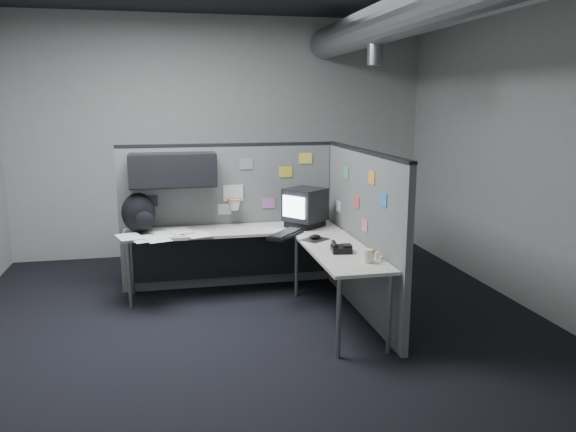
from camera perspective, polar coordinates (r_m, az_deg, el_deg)
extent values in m
cube|color=black|center=(5.39, -3.23, -11.25)|extent=(5.60, 5.60, 0.01)
cube|color=#9E9E99|center=(7.77, -6.62, 7.93)|extent=(5.60, 0.01, 3.20)
cube|color=#9E9E99|center=(2.29, 7.33, -0.71)|extent=(5.60, 0.01, 3.20)
cube|color=#9E9E99|center=(6.08, 23.85, 6.04)|extent=(0.01, 5.60, 3.20)
cylinder|color=slate|center=(5.41, 12.11, 19.48)|extent=(0.40, 5.49, 0.40)
cylinder|color=slate|center=(6.12, 8.84, 16.29)|extent=(0.16, 0.16, 0.30)
cube|color=#5F615F|center=(6.37, -5.89, -0.10)|extent=(2.43, 0.06, 1.60)
cube|color=black|center=(6.26, -6.04, 7.23)|extent=(2.43, 0.07, 0.03)
cube|color=black|center=(6.60, 4.38, 0.34)|extent=(0.07, 0.07, 1.60)
cube|color=black|center=(6.05, -11.61, 4.62)|extent=(0.90, 0.35, 0.35)
cube|color=black|center=(5.88, -11.58, 4.42)|extent=(0.90, 0.02, 0.33)
cube|color=silver|center=(6.29, -5.58, 2.34)|extent=(0.22, 0.02, 0.18)
torus|color=#D85914|center=(6.21, -5.48, 1.67)|extent=(0.16, 0.16, 0.01)
cone|color=white|center=(6.22, -5.47, 1.12)|extent=(0.14, 0.14, 0.11)
cube|color=#26262D|center=(6.27, -13.78, 1.48)|extent=(0.15, 0.01, 0.12)
cube|color=gray|center=(6.27, -4.28, 5.29)|extent=(0.15, 0.01, 0.12)
cube|color=#B266B2|center=(6.37, -1.99, 1.33)|extent=(0.15, 0.01, 0.12)
cube|color=gold|center=(6.36, -0.23, 4.50)|extent=(0.15, 0.01, 0.12)
cube|color=#E5D84C|center=(6.39, 1.79, 5.89)|extent=(0.15, 0.01, 0.12)
cube|color=silver|center=(6.31, -6.46, 0.70)|extent=(0.15, 0.01, 0.12)
cube|color=#5F615F|center=(5.60, 7.52, -1.78)|extent=(0.06, 2.23, 1.60)
cube|color=black|center=(5.47, 7.75, 6.56)|extent=(0.07, 2.23, 0.03)
cube|color=#4CB266|center=(5.89, 5.93, 4.37)|extent=(0.01, 0.15, 0.12)
cube|color=#CC4C4C|center=(5.60, 6.98, 1.39)|extent=(0.01, 0.15, 0.12)
cube|color=orange|center=(5.19, 8.50, 3.88)|extent=(0.01, 0.15, 0.12)
cube|color=silver|center=(6.19, 5.14, 0.98)|extent=(0.01, 0.15, 0.12)
cube|color=#337FCC|center=(4.93, 9.66, 1.69)|extent=(0.01, 0.15, 0.12)
cube|color=#D87F7F|center=(5.41, 7.79, -0.95)|extent=(0.01, 0.15, 0.12)
cube|color=beige|center=(6.08, -5.68, -1.48)|extent=(2.30, 0.56, 0.03)
cube|color=beige|center=(5.25, 5.26, -3.57)|extent=(0.56, 1.55, 0.03)
cube|color=black|center=(6.37, -5.85, -3.81)|extent=(2.18, 0.02, 0.55)
cylinder|color=gray|center=(5.94, -15.81, -5.83)|extent=(0.04, 0.04, 0.70)
cylinder|color=gray|center=(6.36, -15.58, -4.66)|extent=(0.04, 0.04, 0.70)
cylinder|color=gray|center=(6.07, 0.85, -5.01)|extent=(0.04, 0.04, 0.70)
cylinder|color=gray|center=(4.67, 5.17, -10.28)|extent=(0.04, 0.04, 0.70)
cylinder|color=gray|center=(4.81, 10.26, -9.74)|extent=(0.04, 0.04, 0.70)
cube|color=black|center=(6.17, 1.72, -0.76)|extent=(0.47, 0.46, 0.07)
cube|color=black|center=(6.13, 1.74, 1.18)|extent=(0.52, 0.52, 0.35)
cube|color=silver|center=(5.98, 0.57, 0.92)|extent=(0.19, 0.23, 0.23)
cube|color=black|center=(5.74, -0.25, -1.90)|extent=(0.46, 0.50, 0.03)
cube|color=black|center=(5.73, -0.25, -1.69)|extent=(0.41, 0.45, 0.01)
cube|color=black|center=(5.60, 2.76, -2.38)|extent=(0.31, 0.30, 0.01)
ellipsoid|color=black|center=(5.59, 2.76, -2.12)|extent=(0.13, 0.10, 0.05)
cube|color=black|center=(5.16, 5.43, -3.37)|extent=(0.20, 0.22, 0.05)
cylinder|color=black|center=(5.15, 4.76, -2.86)|extent=(0.06, 0.18, 0.04)
cube|color=black|center=(5.15, 6.03, -3.00)|extent=(0.09, 0.12, 0.02)
cylinder|color=silver|center=(4.97, 9.02, -4.00)|extent=(0.05, 0.05, 0.06)
cylinder|color=silver|center=(4.92, 8.47, -4.20)|extent=(0.04, 0.04, 0.05)
cylinder|color=silver|center=(4.91, 9.42, -4.30)|extent=(0.04, 0.04, 0.04)
cylinder|color=#D85914|center=(5.00, 8.65, -3.82)|extent=(0.04, 0.04, 0.07)
cylinder|color=white|center=(4.84, 8.09, -4.05)|extent=(0.11, 0.11, 0.12)
cube|color=white|center=(5.88, -9.24, -1.86)|extent=(0.31, 0.37, 0.00)
cube|color=white|center=(5.94, -12.23, -1.80)|extent=(0.32, 0.38, 0.00)
cube|color=white|center=(5.77, -14.45, -2.28)|extent=(0.32, 0.38, 0.00)
cube|color=white|center=(6.04, -10.94, -1.47)|extent=(0.31, 0.38, 0.00)
cube|color=white|center=(5.72, -13.18, -2.28)|extent=(0.32, 0.38, 0.00)
cube|color=white|center=(5.86, -15.82, -2.04)|extent=(0.31, 0.37, 0.00)
ellipsoid|color=black|center=(6.06, -14.94, 0.32)|extent=(0.37, 0.29, 0.42)
ellipsoid|color=black|center=(5.94, -14.36, -0.44)|extent=(0.20, 0.13, 0.19)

